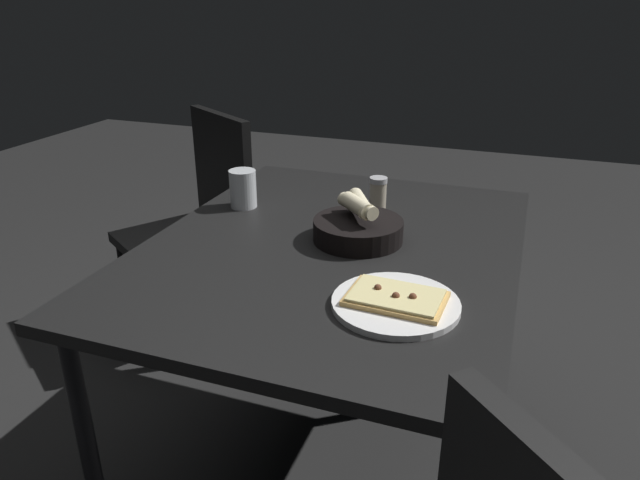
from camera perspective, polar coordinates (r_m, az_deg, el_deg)
ground at (r=1.92m, az=1.06°, el=-21.20°), size 8.00×8.00×0.00m
dining_table at (r=1.52m, az=1.25°, el=-2.42°), size 0.91×1.16×0.75m
pizza_plate at (r=1.21m, az=7.38°, el=-6.00°), size 0.26×0.26×0.04m
bread_basket at (r=1.50m, az=3.68°, el=1.34°), size 0.23×0.23×0.12m
beer_glass at (r=1.74m, az=-7.49°, el=4.78°), size 0.08×0.08×0.11m
pepper_shaker at (r=1.73m, az=5.66°, el=4.44°), size 0.05×0.05×0.09m
chair_near at (r=2.40m, az=-11.61°, el=2.38°), size 0.61×0.61×0.90m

